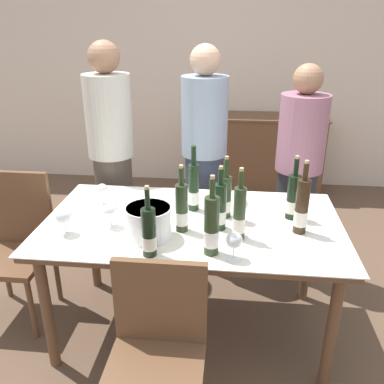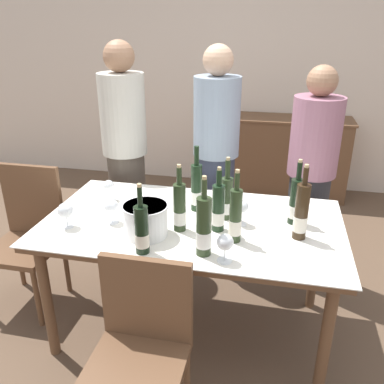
# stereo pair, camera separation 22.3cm
# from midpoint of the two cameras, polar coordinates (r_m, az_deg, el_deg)

# --- Properties ---
(ground_plane) EXTENTS (12.00, 12.00, 0.00)m
(ground_plane) POSITION_cam_midpoint_polar(r_m,az_deg,el_deg) (2.74, 2.45, -18.46)
(ground_plane) COLOR brown
(back_wall) EXTENTS (8.00, 0.10, 2.80)m
(back_wall) POSITION_cam_midpoint_polar(r_m,az_deg,el_deg) (4.69, 8.64, 17.79)
(back_wall) COLOR beige
(back_wall) RESTS_ON ground_plane
(sideboard_cabinet) EXTENTS (1.26, 0.46, 0.86)m
(sideboard_cabinet) POSITION_cam_midpoint_polar(r_m,az_deg,el_deg) (4.59, 14.75, 4.77)
(sideboard_cabinet) COLOR brown
(sideboard_cabinet) RESTS_ON ground_plane
(dining_table) EXTENTS (1.68, 0.94, 0.76)m
(dining_table) POSITION_cam_midpoint_polar(r_m,az_deg,el_deg) (2.34, 2.74, -5.79)
(dining_table) COLOR brown
(dining_table) RESTS_ON ground_plane
(ice_bucket) EXTENTS (0.24, 0.24, 0.17)m
(ice_bucket) POSITION_cam_midpoint_polar(r_m,az_deg,el_deg) (2.12, -3.55, -3.91)
(ice_bucket) COLOR white
(ice_bucket) RESTS_ON dining_table
(wine_bottle_0) EXTENTS (0.07, 0.07, 0.36)m
(wine_bottle_0) POSITION_cam_midpoint_polar(r_m,az_deg,el_deg) (2.17, 6.65, -2.41)
(wine_bottle_0) COLOR black
(wine_bottle_0) RESTS_ON dining_table
(wine_bottle_1) EXTENTS (0.07, 0.07, 0.41)m
(wine_bottle_1) POSITION_cam_midpoint_polar(r_m,az_deg,el_deg) (2.18, 17.95, -2.90)
(wine_bottle_1) COLOR #332314
(wine_bottle_1) RESTS_ON dining_table
(wine_bottle_2) EXTENTS (0.07, 0.07, 0.37)m
(wine_bottle_2) POSITION_cam_midpoint_polar(r_m,az_deg,el_deg) (2.16, 1.20, -2.36)
(wine_bottle_2) COLOR #28381E
(wine_bottle_2) RESTS_ON dining_table
(wine_bottle_3) EXTENTS (0.07, 0.07, 0.41)m
(wine_bottle_3) POSITION_cam_midpoint_polar(r_m,az_deg,el_deg) (1.94, 4.97, -5.16)
(wine_bottle_3) COLOR #28381E
(wine_bottle_3) RESTS_ON dining_table
(wine_bottle_4) EXTENTS (0.07, 0.07, 0.36)m
(wine_bottle_4) POSITION_cam_midpoint_polar(r_m,az_deg,el_deg) (1.96, -3.85, -5.52)
(wine_bottle_4) COLOR black
(wine_bottle_4) RESTS_ON dining_table
(wine_bottle_5) EXTENTS (0.07, 0.07, 0.37)m
(wine_bottle_5) POSITION_cam_midpoint_polar(r_m,az_deg,el_deg) (2.31, 7.66, -0.99)
(wine_bottle_5) COLOR #28381E
(wine_bottle_5) RESTS_ON dining_table
(wine_bottle_6) EXTENTS (0.06, 0.06, 0.39)m
(wine_bottle_6) POSITION_cam_midpoint_polar(r_m,az_deg,el_deg) (2.07, 9.20, -3.55)
(wine_bottle_6) COLOR #28381E
(wine_bottle_6) RESTS_ON dining_table
(wine_bottle_7) EXTENTS (0.07, 0.07, 0.37)m
(wine_bottle_7) POSITION_cam_midpoint_polar(r_m,az_deg,el_deg) (2.33, 17.06, -1.47)
(wine_bottle_7) COLOR black
(wine_bottle_7) RESTS_ON dining_table
(wine_bottle_8) EXTENTS (0.07, 0.07, 0.40)m
(wine_bottle_8) POSITION_cam_midpoint_polar(r_m,az_deg,el_deg) (2.39, 3.30, 0.48)
(wine_bottle_8) COLOR black
(wine_bottle_8) RESTS_ON dining_table
(wine_glass_0) EXTENTS (0.07, 0.07, 0.13)m
(wine_glass_0) POSITION_cam_midpoint_polar(r_m,az_deg,el_deg) (2.57, -9.21, 0.71)
(wine_glass_0) COLOR white
(wine_glass_0) RESTS_ON dining_table
(wine_glass_1) EXTENTS (0.08, 0.08, 0.14)m
(wine_glass_1) POSITION_cam_midpoint_polar(r_m,az_deg,el_deg) (1.91, 8.04, -7.21)
(wine_glass_1) COLOR white
(wine_glass_1) RESTS_ON dining_table
(wine_glass_2) EXTENTS (0.08, 0.08, 0.14)m
(wine_glass_2) POSITION_cam_midpoint_polar(r_m,az_deg,el_deg) (2.27, -8.55, -2.18)
(wine_glass_2) COLOR white
(wine_glass_2) RESTS_ON dining_table
(wine_glass_3) EXTENTS (0.09, 0.09, 0.14)m
(wine_glass_3) POSITION_cam_midpoint_polar(r_m,az_deg,el_deg) (2.27, -14.65, -2.66)
(wine_glass_3) COLOR white
(wine_glass_3) RESTS_ON dining_table
(wine_glass_4) EXTENTS (0.07, 0.07, 0.15)m
(wine_glass_4) POSITION_cam_midpoint_polar(r_m,az_deg,el_deg) (2.25, 9.85, -2.23)
(wine_glass_4) COLOR white
(wine_glass_4) RESTS_ON dining_table
(chair_left_end) EXTENTS (0.42, 0.42, 0.95)m
(chair_left_end) POSITION_cam_midpoint_polar(r_m,az_deg,el_deg) (2.87, -19.99, -4.98)
(chair_left_end) COLOR brown
(chair_left_end) RESTS_ON ground_plane
(chair_near_front) EXTENTS (0.42, 0.42, 0.87)m
(chair_near_front) POSITION_cam_midpoint_polar(r_m,az_deg,el_deg) (1.91, -3.73, -20.56)
(chair_near_front) COLOR brown
(chair_near_front) RESTS_ON ground_plane
(person_host) EXTENTS (0.33, 0.33, 1.69)m
(person_host) POSITION_cam_midpoint_polar(r_m,az_deg,el_deg) (3.08, -7.26, 4.74)
(person_host) COLOR #51473D
(person_host) RESTS_ON ground_plane
(person_guest_left) EXTENTS (0.33, 0.33, 1.67)m
(person_guest_left) POSITION_cam_midpoint_polar(r_m,az_deg,el_deg) (3.01, 5.48, 4.04)
(person_guest_left) COLOR #383F56
(person_guest_left) RESTS_ON ground_plane
(person_guest_right) EXTENTS (0.33, 0.33, 1.56)m
(person_guest_right) POSITION_cam_midpoint_polar(r_m,az_deg,el_deg) (2.97, 18.33, 1.42)
(person_guest_right) COLOR #2D2D33
(person_guest_right) RESTS_ON ground_plane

